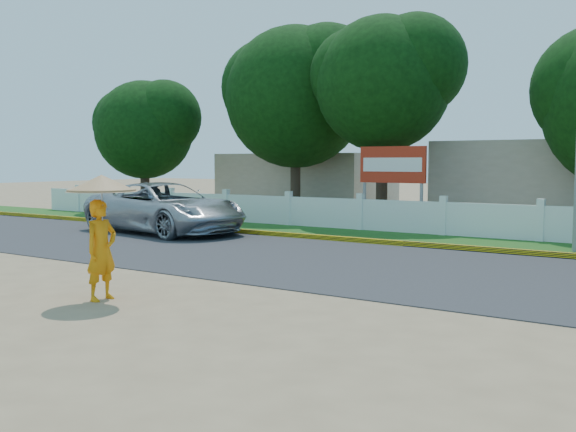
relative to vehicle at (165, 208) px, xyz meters
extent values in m
plane|color=#9E8460|center=(8.14, -6.83, -0.85)|extent=(120.00, 120.00, 0.00)
cube|color=#38383A|center=(8.14, -2.33, -0.84)|extent=(60.00, 7.00, 0.02)
cube|color=#2D601E|center=(8.14, 2.92, -0.84)|extent=(60.00, 3.50, 0.03)
cube|color=yellow|center=(8.14, 1.22, -0.77)|extent=(40.00, 0.18, 0.16)
cube|color=silver|center=(8.14, 4.37, -0.30)|extent=(40.00, 0.10, 1.10)
cube|color=#B7AD99|center=(-1.86, 12.17, 0.55)|extent=(8.00, 5.00, 2.80)
imported|color=#A8ABB0|center=(0.00, 0.00, 0.00)|extent=(6.49, 3.70, 1.71)
imported|color=orange|center=(6.53, -8.28, 0.02)|extent=(0.44, 0.65, 1.75)
cylinder|color=gray|center=(6.58, -8.28, 0.70)|extent=(0.02, 0.02, 1.14)
cone|color=#AD804F|center=(6.58, -8.28, 1.19)|extent=(1.20, 1.20, 0.29)
cylinder|color=gray|center=(4.75, 5.47, 0.15)|extent=(0.12, 0.12, 2.00)
cylinder|color=gray|center=(6.95, 5.47, 0.15)|extent=(0.12, 0.12, 2.00)
cube|color=#B02512|center=(5.85, 5.47, 1.45)|extent=(2.50, 0.12, 1.30)
cube|color=silver|center=(5.85, 5.41, 1.45)|extent=(2.25, 0.02, 0.49)
cylinder|color=#473828|center=(4.75, 6.94, 1.12)|extent=(0.44, 0.44, 3.94)
sphere|color=#0E380D|center=(4.75, 6.94, 4.50)|extent=(5.15, 5.15, 5.15)
cylinder|color=#473828|center=(0.10, 8.03, 0.90)|extent=(0.44, 0.44, 3.51)
sphere|color=#0E380D|center=(0.10, 8.03, 4.34)|extent=(6.13, 6.13, 6.13)
cylinder|color=#473828|center=(-7.15, 6.07, 0.46)|extent=(0.44, 0.44, 2.63)
sphere|color=#0E380D|center=(-7.15, 6.07, 3.05)|extent=(4.62, 4.62, 4.62)
camera|label=1|loc=(15.28, -15.72, 1.55)|focal=40.00mm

